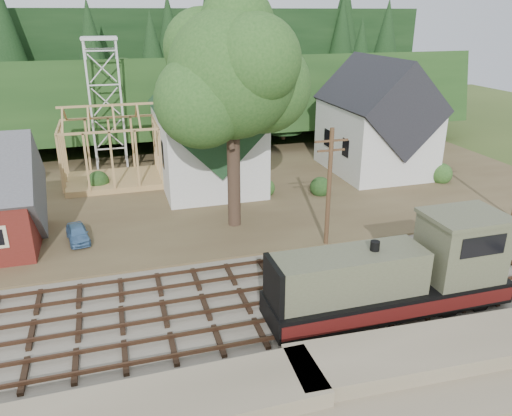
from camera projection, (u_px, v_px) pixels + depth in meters
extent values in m
plane|color=#384C1E|center=(245.00, 305.00, 26.54)|extent=(140.00, 140.00, 0.00)
cube|color=#726B5B|center=(244.00, 303.00, 26.51)|extent=(64.00, 11.00, 0.16)
cube|color=brown|center=(189.00, 193.00, 42.54)|extent=(64.00, 26.00, 0.30)
cube|color=#1E3F19|center=(158.00, 133.00, 64.00)|extent=(70.00, 28.96, 12.74)
cube|color=black|center=(147.00, 111.00, 78.27)|extent=(80.00, 20.00, 12.00)
cube|color=silver|center=(206.00, 147.00, 43.63)|extent=(8.00, 12.00, 6.40)
cube|color=#1A391F|center=(205.00, 111.00, 42.45)|extent=(8.40, 12.96, 8.40)
cube|color=silver|center=(219.00, 98.00, 36.37)|extent=(2.40, 2.40, 4.00)
cone|color=#1A391F|center=(218.00, 50.00, 35.16)|extent=(5.37, 5.37, 2.60)
cube|color=silver|center=(375.00, 137.00, 46.97)|extent=(8.00, 10.00, 6.40)
cube|color=black|center=(378.00, 103.00, 45.80)|extent=(8.40, 10.80, 8.40)
cube|color=tan|center=(114.00, 180.00, 44.37)|extent=(8.00, 6.00, 0.50)
cube|color=tan|center=(106.00, 105.00, 41.94)|extent=(8.00, 0.18, 0.18)
cube|color=silver|center=(91.00, 108.00, 46.00)|extent=(0.18, 0.18, 12.00)
cube|color=silver|center=(122.00, 106.00, 46.74)|extent=(0.18, 0.18, 12.00)
cube|color=silver|center=(91.00, 103.00, 48.50)|extent=(0.18, 0.18, 12.00)
cube|color=silver|center=(121.00, 101.00, 49.24)|extent=(0.18, 0.18, 12.00)
cube|color=silver|center=(99.00, 38.00, 45.42)|extent=(3.20, 3.20, 0.25)
cylinder|color=#38281E|center=(234.00, 171.00, 34.41)|extent=(0.90, 0.90, 8.00)
sphere|color=#254F1D|center=(232.00, 74.00, 32.03)|extent=(8.40, 8.40, 8.40)
sphere|color=#254F1D|center=(264.00, 86.00, 33.95)|extent=(6.40, 6.40, 6.40)
sphere|color=#254F1D|center=(202.00, 101.00, 31.29)|extent=(6.00, 6.00, 6.00)
cylinder|color=#4C331E|center=(329.00, 190.00, 31.57)|extent=(0.28, 0.28, 8.00)
cube|color=#4C331E|center=(332.00, 141.00, 30.39)|extent=(2.20, 0.12, 0.12)
cube|color=#4C331E|center=(331.00, 150.00, 30.61)|extent=(1.80, 0.12, 0.12)
cube|color=black|center=(387.00, 309.00, 25.52)|extent=(12.51, 2.61, 0.36)
cube|color=black|center=(388.00, 297.00, 25.25)|extent=(12.51, 3.02, 1.15)
cube|color=#54543D|center=(349.00, 274.00, 24.03)|extent=(7.50, 2.40, 2.19)
cube|color=#54543D|center=(461.00, 247.00, 25.48)|extent=(3.75, 2.92, 3.34)
cube|color=#54543D|center=(466.00, 216.00, 24.85)|extent=(3.96, 3.13, 0.21)
cube|color=black|center=(484.00, 246.00, 23.89)|extent=(2.50, 0.06, 1.04)
cube|color=#48110F|center=(405.00, 313.00, 23.89)|extent=(12.51, 0.04, 0.73)
cube|color=#48110F|center=(373.00, 282.00, 26.62)|extent=(12.51, 0.04, 0.73)
cylinder|color=black|center=(375.00, 248.00, 23.93)|extent=(0.46, 0.46, 0.73)
imported|color=#517FAF|center=(78.00, 233.00, 33.02)|extent=(1.81, 3.39, 1.10)
imported|color=#BF360F|center=(423.00, 168.00, 46.80)|extent=(4.33, 2.49, 1.14)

